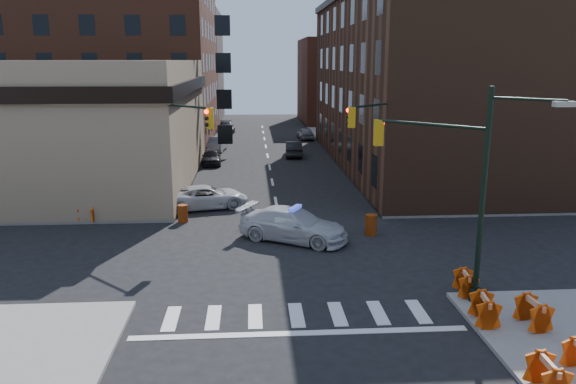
{
  "coord_description": "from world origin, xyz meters",
  "views": [
    {
      "loc": [
        -1.54,
        -25.51,
        9.03
      ],
      "look_at": [
        0.36,
        3.36,
        2.2
      ],
      "focal_mm": 35.0,
      "sensor_mm": 36.0,
      "label": 1
    }
  ],
  "objects": [
    {
      "name": "pickup",
      "position": [
        -4.36,
        8.64,
        0.71
      ],
      "size": [
        5.56,
        3.52,
        1.43
      ],
      "primitive_type": "imported",
      "rotation": [
        0.0,
        0.0,
        1.81
      ],
      "color": "silver",
      "rests_on": "ground"
    },
    {
      "name": "barricade_se_c",
      "position": [
        7.94,
        -8.5,
        0.64
      ],
      "size": [
        0.75,
        1.35,
        0.98
      ],
      "primitive_type": null,
      "rotation": [
        0.0,
        0.0,
        1.64
      ],
      "color": "#CD4009",
      "rests_on": "sidewalk_se"
    },
    {
      "name": "parked_car_efar",
      "position": [
        4.76,
        39.38,
        0.69
      ],
      "size": [
        1.9,
        4.13,
        1.37
      ],
      "primitive_type": "imported",
      "rotation": [
        0.0,
        0.0,
        3.21
      ],
      "color": "gray",
      "rests_on": "ground"
    },
    {
      "name": "barricade_se_a",
      "position": [
        6.66,
        -5.7,
        0.6
      ],
      "size": [
        0.73,
        1.25,
        0.89
      ],
      "primitive_type": null,
      "rotation": [
        0.0,
        0.0,
        1.45
      ],
      "color": "#D6530A",
      "rests_on": "sidewalk_se"
    },
    {
      "name": "sidewalk_ne",
      "position": [
        23.0,
        32.75,
        0.07
      ],
      "size": [
        34.0,
        54.5,
        0.15
      ],
      "primitive_type": "cube",
      "color": "gray",
      "rests_on": "ground"
    },
    {
      "name": "tree_ne_far",
      "position": [
        7.5,
        34.0,
        3.49
      ],
      "size": [
        3.0,
        3.0,
        4.85
      ],
      "color": "black",
      "rests_on": "sidewalk_ne"
    },
    {
      "name": "parked_car_wnear",
      "position": [
        -5.08,
        23.77,
        0.68
      ],
      "size": [
        1.85,
        4.09,
        1.36
      ],
      "primitive_type": "imported",
      "rotation": [
        0.0,
        0.0,
        0.06
      ],
      "color": "black",
      "rests_on": "ground"
    },
    {
      "name": "barricade_nw_a",
      "position": [
        -6.5,
        8.0,
        0.58
      ],
      "size": [
        1.23,
        0.74,
        0.87
      ],
      "primitive_type": null,
      "rotation": [
        0.0,
        0.0,
        0.15
      ],
      "color": "#F15F0B",
      "rests_on": "sidewalk_nw"
    },
    {
      "name": "pedestrian_a",
      "position": [
        -9.81,
        8.02,
        0.99
      ],
      "size": [
        0.72,
        0.72,
        1.68
      ],
      "primitive_type": "imported",
      "rotation": [
        0.0,
        0.0,
        -0.77
      ],
      "color": "black",
      "rests_on": "sidewalk_nw"
    },
    {
      "name": "signal_pole_se",
      "position": [
        6.04,
        -5.52,
        4.61
      ],
      "size": [
        5.4,
        5.27,
        8.0
      ],
      "rotation": [
        0.0,
        0.0,
        2.36
      ],
      "color": "black",
      "rests_on": "sidewalk_se"
    },
    {
      "name": "tree_ne_near",
      "position": [
        7.5,
        26.0,
        3.49
      ],
      "size": [
        3.0,
        3.0,
        4.85
      ],
      "color": "black",
      "rests_on": "sidewalk_ne"
    },
    {
      "name": "pedestrian_b",
      "position": [
        -12.32,
        6.22,
        1.12
      ],
      "size": [
        0.95,
        0.75,
        1.93
      ],
      "primitive_type": "imported",
      "rotation": [
        0.0,
        0.0,
        -0.02
      ],
      "color": "black",
      "rests_on": "sidewalk_nw"
    },
    {
      "name": "apartment_block",
      "position": [
        -18.5,
        40.0,
        12.0
      ],
      "size": [
        25.0,
        25.0,
        24.0
      ],
      "primitive_type": "cube",
      "color": "brown",
      "rests_on": "ground"
    },
    {
      "name": "commercial_row_ne",
      "position": [
        13.0,
        22.5,
        7.0
      ],
      "size": [
        14.0,
        34.0,
        14.0
      ],
      "primitive_type": "cube",
      "color": "#492D1D",
      "rests_on": "ground"
    },
    {
      "name": "barricade_nw_b",
      "position": [
        -10.84,
        5.7,
        0.55
      ],
      "size": [
        1.17,
        0.78,
        0.8
      ],
      "primitive_type": null,
      "rotation": [
        0.0,
        0.0,
        -0.25
      ],
      "color": "#C43D09",
      "rests_on": "sidewalk_nw"
    },
    {
      "name": "parked_car_wdeep",
      "position": [
        -4.69,
        46.89,
        0.67
      ],
      "size": [
        2.34,
        4.76,
        1.33
      ],
      "primitive_type": "imported",
      "rotation": [
        0.0,
        0.0,
        0.11
      ],
      "color": "black",
      "rests_on": "ground"
    },
    {
      "name": "barricade_se_b",
      "position": [
        6.4,
        -8.13,
        0.64
      ],
      "size": [
        0.82,
        1.38,
        0.98
      ],
      "primitive_type": null,
      "rotation": [
        0.0,
        0.0,
        1.44
      ],
      "color": "#D7520A",
      "rests_on": "sidewalk_se"
    },
    {
      "name": "signal_pole_ne",
      "position": [
        5.84,
        5.35,
        4.34
      ],
      "size": [
        3.67,
        3.58,
        8.0
      ],
      "rotation": [
        0.0,
        0.0,
        -2.36
      ],
      "color": "black",
      "rests_on": "sidewalk_ne"
    },
    {
      "name": "filler_ne",
      "position": [
        14.0,
        58.0,
        6.0
      ],
      "size": [
        16.0,
        16.0,
        12.0
      ],
      "primitive_type": "cube",
      "color": "brown",
      "rests_on": "ground"
    },
    {
      "name": "police_car",
      "position": [
        0.53,
        1.89,
        0.83
      ],
      "size": [
        6.12,
        4.75,
        1.65
      ],
      "primitive_type": "imported",
      "rotation": [
        0.0,
        0.0,
        1.07
      ],
      "color": "silver",
      "rests_on": "ground"
    },
    {
      "name": "filler_nw",
      "position": [
        -16.0,
        62.0,
        8.0
      ],
      "size": [
        20.0,
        18.0,
        16.0
      ],
      "primitive_type": "cube",
      "color": "brown",
      "rests_on": "ground"
    },
    {
      "name": "barrel_road",
      "position": [
        4.69,
        2.49,
        0.56
      ],
      "size": [
        0.81,
        0.81,
        1.11
      ],
      "primitive_type": "cylinder",
      "rotation": [
        0.0,
        0.0,
        0.39
      ],
      "color": "#C24609",
      "rests_on": "ground"
    },
    {
      "name": "ground",
      "position": [
        0.0,
        0.0,
        0.0
      ],
      "size": [
        140.0,
        140.0,
        0.0
      ],
      "primitive_type": "plane",
      "color": "black",
      "rests_on": "ground"
    },
    {
      "name": "bank_building",
      "position": [
        -17.0,
        16.5,
        4.5
      ],
      "size": [
        22.0,
        22.0,
        9.0
      ],
      "primitive_type": "cube",
      "color": "#8A765A",
      "rests_on": "ground"
    },
    {
      "name": "signal_pole_nw",
      "position": [
        -5.85,
        5.34,
        4.34
      ],
      "size": [
        3.58,
        3.67,
        8.0
      ],
      "rotation": [
        0.0,
        0.0,
        -0.79
      ],
      "color": "black",
      "rests_on": "sidewalk_nw"
    },
    {
      "name": "barricade_se_d",
      "position": [
        6.4,
        -12.33,
        0.64
      ],
      "size": [
        0.7,
        1.32,
        0.97
      ],
      "primitive_type": null,
      "rotation": [
        0.0,
        0.0,
        1.53
      ],
      "color": "red",
      "rests_on": "sidewalk_se"
    },
    {
      "name": "barrel_bank",
      "position": [
        -5.5,
        5.61,
        0.5
      ],
      "size": [
        0.69,
        0.69,
        1.01
      ],
      "primitive_type": "cylinder",
      "rotation": [
        0.0,
        0.0,
        -0.25
      ],
      "color": "#E75F0A",
      "rests_on": "ground"
    },
    {
      "name": "parked_car_wfar",
      "position": [
        -5.01,
        31.2,
        0.73
      ],
      "size": [
        2.05,
        4.56,
        1.45
      ],
      "primitive_type": "imported",
      "rotation": [
        0.0,
        0.0,
        -0.12
      ],
      "color": "gray",
      "rests_on": "ground"
    },
    {
      "name": "pedestrian_c",
      "position": [
        -13.0,
        6.0,
        1.02
      ],
      "size": [
        1.08,
        0.6,
        1.74
      ],
      "primitive_type": "imported",
      "rotation": [
        0.0,
        0.0,
        0.18
      ],
      "color": "black",
      "rests_on": "sidewalk_nw"
    },
    {
      "name": "sidewalk_nw",
      "position": [
        -23.0,
        32.75,
        0.07
      ],
      "size": [
        34.0,
        54.5,
        0.15
      ],
      "primitive_type": "cube",
      "color": "gray",
      "rests_on": "ground"
    },
    {
      "name": "parked_car_enear",
      "position": [
        2.5,
        27.52,
        0.72
      ],
      "size": [
        1.75,
        4.46,
        1.45
      ],
      "primitive_type": "imported",
      "rotation": [
        0.0,
        0.0,
        3.09
      ],
      "color": "black",
      "rests_on": "ground"
    }
  ]
}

